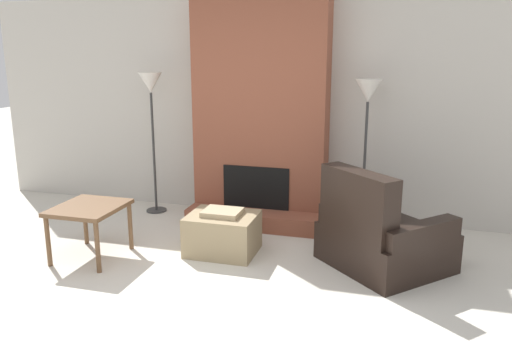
{
  "coord_description": "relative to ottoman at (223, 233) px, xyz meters",
  "views": [
    {
      "loc": [
        1.5,
        -3.01,
        1.96
      ],
      "look_at": [
        0.0,
        2.31,
        0.63
      ],
      "focal_mm": 35.0,
      "sensor_mm": 36.0,
      "label": 1
    }
  ],
  "objects": [
    {
      "name": "armchair",
      "position": [
        1.5,
        0.07,
        0.07
      ],
      "size": [
        1.34,
        1.34,
        0.95
      ],
      "rotation": [
        0.0,
        0.0,
        2.37
      ],
      "color": "black",
      "rests_on": "ground_plane"
    },
    {
      "name": "ground_plane",
      "position": [
        0.08,
        -1.39,
        -0.21
      ],
      "size": [
        24.0,
        24.0,
        0.0
      ],
      "primitive_type": "plane",
      "color": "beige"
    },
    {
      "name": "wall_back",
      "position": [
        0.08,
        1.39,
        1.09
      ],
      "size": [
        7.36,
        0.06,
        2.6
      ],
      "primitive_type": "cube",
      "color": "#BCB7AD",
      "rests_on": "ground_plane"
    },
    {
      "name": "floor_lamp_right",
      "position": [
        1.28,
        1.03,
        1.22
      ],
      "size": [
        0.28,
        0.28,
        1.68
      ],
      "color": "#333333",
      "rests_on": "ground_plane"
    },
    {
      "name": "side_table",
      "position": [
        -1.19,
        -0.46,
        0.25
      ],
      "size": [
        0.6,
        0.66,
        0.52
      ],
      "color": "brown",
      "rests_on": "ground_plane"
    },
    {
      "name": "ottoman",
      "position": [
        0.0,
        0.0,
        0.0
      ],
      "size": [
        0.67,
        0.54,
        0.44
      ],
      "color": "#998460",
      "rests_on": "ground_plane"
    },
    {
      "name": "floor_lamp_left",
      "position": [
        -1.25,
        1.03,
        1.26
      ],
      "size": [
        0.28,
        0.28,
        1.72
      ],
      "color": "#333333",
      "rests_on": "ground_plane"
    },
    {
      "name": "fireplace",
      "position": [
        0.08,
        1.12,
        1.03
      ],
      "size": [
        1.53,
        0.75,
        2.6
      ],
      "color": "brown",
      "rests_on": "ground_plane"
    }
  ]
}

